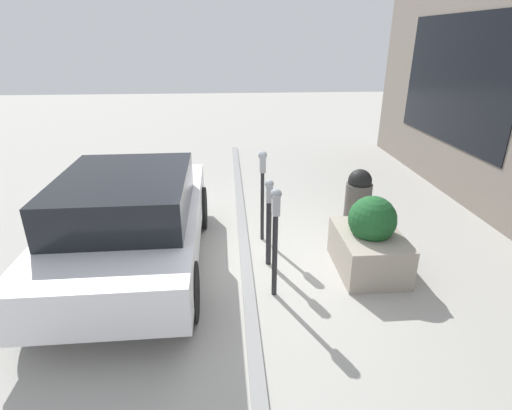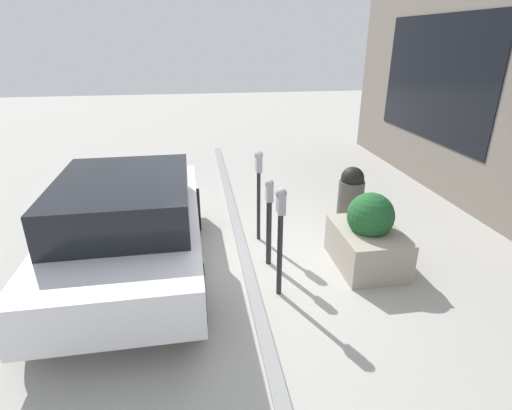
{
  "view_description": "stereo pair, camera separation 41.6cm",
  "coord_description": "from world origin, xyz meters",
  "px_view_note": "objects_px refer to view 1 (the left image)",
  "views": [
    {
      "loc": [
        -5.22,
        0.31,
        3.14
      ],
      "look_at": [
        0.0,
        -0.08,
        0.94
      ],
      "focal_mm": 28.0,
      "sensor_mm": 36.0,
      "label": 1
    },
    {
      "loc": [
        -5.17,
        0.73,
        3.14
      ],
      "look_at": [
        0.0,
        -0.08,
        0.94
      ],
      "focal_mm": 28.0,
      "sensor_mm": 36.0,
      "label": 2
    }
  ],
  "objects_px": {
    "planter_box": "(370,241)",
    "parked_car_front": "(131,219)",
    "parking_meter_middle": "(263,179)",
    "trash_bin": "(358,200)",
    "parking_meter_second": "(269,213)",
    "parking_meter_nearest": "(275,226)"
  },
  "relations": [
    {
      "from": "planter_box",
      "to": "parked_car_front",
      "type": "distance_m",
      "value": 3.4
    },
    {
      "from": "planter_box",
      "to": "parked_car_front",
      "type": "relative_size",
      "value": 0.29
    },
    {
      "from": "parking_meter_second",
      "to": "planter_box",
      "type": "bearing_deg",
      "value": -100.18
    },
    {
      "from": "trash_bin",
      "to": "parked_car_front",
      "type": "bearing_deg",
      "value": 105.49
    },
    {
      "from": "parking_meter_nearest",
      "to": "parking_meter_middle",
      "type": "distance_m",
      "value": 1.58
    },
    {
      "from": "planter_box",
      "to": "trash_bin",
      "type": "height_order",
      "value": "planter_box"
    },
    {
      "from": "trash_bin",
      "to": "planter_box",
      "type": "bearing_deg",
      "value": 169.96
    },
    {
      "from": "parking_meter_second",
      "to": "trash_bin",
      "type": "bearing_deg",
      "value": -57.62
    },
    {
      "from": "planter_box",
      "to": "parking_meter_second",
      "type": "bearing_deg",
      "value": 79.82
    },
    {
      "from": "parking_meter_nearest",
      "to": "parking_meter_middle",
      "type": "relative_size",
      "value": 0.98
    },
    {
      "from": "parked_car_front",
      "to": "parking_meter_middle",
      "type": "bearing_deg",
      "value": -69.58
    },
    {
      "from": "parking_meter_second",
      "to": "parked_car_front",
      "type": "distance_m",
      "value": 1.95
    },
    {
      "from": "planter_box",
      "to": "parking_meter_middle",
      "type": "bearing_deg",
      "value": 53.79
    },
    {
      "from": "parking_meter_nearest",
      "to": "planter_box",
      "type": "bearing_deg",
      "value": -70.05
    },
    {
      "from": "parking_meter_nearest",
      "to": "parked_car_front",
      "type": "bearing_deg",
      "value": 67.11
    },
    {
      "from": "parking_meter_second",
      "to": "planter_box",
      "type": "xyz_separation_m",
      "value": [
        -0.26,
        -1.42,
        -0.37
      ]
    },
    {
      "from": "parking_meter_second",
      "to": "trash_bin",
      "type": "distance_m",
      "value": 1.98
    },
    {
      "from": "parked_car_front",
      "to": "planter_box",
      "type": "bearing_deg",
      "value": -96.04
    },
    {
      "from": "parked_car_front",
      "to": "trash_bin",
      "type": "relative_size",
      "value": 3.73
    },
    {
      "from": "parked_car_front",
      "to": "trash_bin",
      "type": "xyz_separation_m",
      "value": [
        1.0,
        -3.61,
        -0.22
      ]
    },
    {
      "from": "parking_meter_nearest",
      "to": "trash_bin",
      "type": "bearing_deg",
      "value": -42.3
    },
    {
      "from": "parking_meter_middle",
      "to": "parked_car_front",
      "type": "distance_m",
      "value": 2.09
    }
  ]
}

